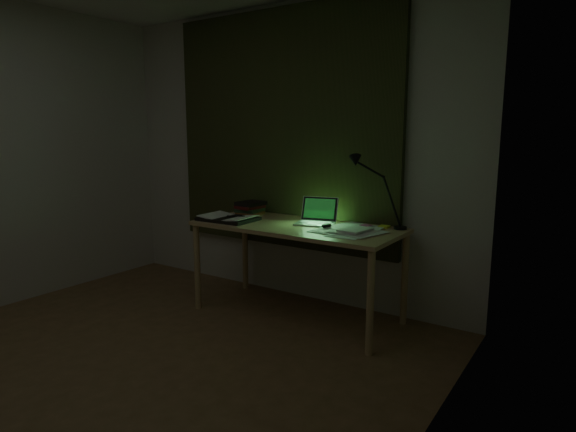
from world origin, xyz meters
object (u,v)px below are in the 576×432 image
(loose_papers, at_px, (350,229))
(open_textbook, at_px, (228,218))
(book_stack, at_px, (250,208))
(desk_lamp, at_px, (402,194))
(desk, at_px, (297,271))
(laptop, at_px, (315,211))

(loose_papers, bearing_deg, open_textbook, -170.40)
(book_stack, xyz_separation_m, desk_lamp, (1.31, 0.12, 0.20))
(book_stack, bearing_deg, open_textbook, -86.20)
(desk_lamp, bearing_deg, desk, -163.92)
(desk, distance_m, desk_lamp, 1.00)
(book_stack, height_order, loose_papers, book_stack)
(open_textbook, relative_size, loose_papers, 1.10)
(loose_papers, bearing_deg, book_stack, 172.19)
(laptop, height_order, desk_lamp, desk_lamp)
(loose_papers, relative_size, desk_lamp, 0.77)
(open_textbook, xyz_separation_m, loose_papers, (1.00, 0.17, -0.01))
(laptop, height_order, loose_papers, laptop)
(book_stack, bearing_deg, desk, -15.73)
(laptop, xyz_separation_m, desk_lamp, (0.61, 0.20, 0.16))
(book_stack, bearing_deg, loose_papers, -7.81)
(desk_lamp, bearing_deg, loose_papers, -143.05)
(desk, height_order, laptop, laptop)
(open_textbook, height_order, desk_lamp, desk_lamp)
(desk, bearing_deg, book_stack, 164.27)
(desk, xyz_separation_m, book_stack, (-0.58, 0.16, 0.43))
(desk, bearing_deg, open_textbook, -165.54)
(laptop, distance_m, book_stack, 0.70)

